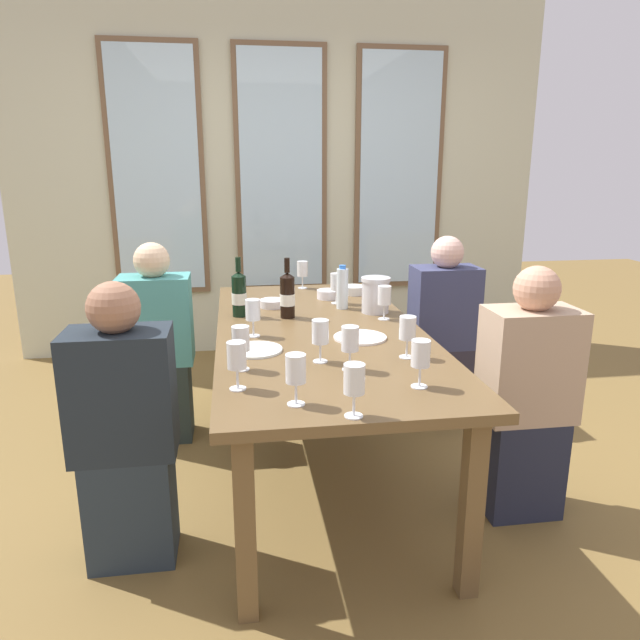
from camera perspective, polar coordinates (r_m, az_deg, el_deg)
ground_plane at (r=3.10m, az=-0.04°, el=-14.18°), size 12.00×12.00×0.00m
back_wall_with_windows at (r=4.78m, az=-3.83°, el=14.22°), size 4.18×0.10×2.90m
dining_table at (r=2.84m, az=-0.04°, el=-2.32°), size 0.98×2.13×0.74m
white_plate_0 at (r=2.51m, az=-6.33°, el=-2.90°), size 0.23×0.23×0.01m
white_plate_1 at (r=2.67m, az=3.91°, el=-1.69°), size 0.24×0.24×0.01m
metal_pitcher at (r=3.13m, az=5.41°, el=2.46°), size 0.16×0.16×0.19m
wine_bottle_0 at (r=3.01m, az=-3.19°, el=2.43°), size 0.08×0.08×0.31m
wine_bottle_1 at (r=3.06m, az=-7.86°, el=2.52°), size 0.08×0.08×0.31m
tasting_bowl_0 at (r=3.26m, az=-4.64°, el=1.63°), size 0.14×0.14×0.04m
tasting_bowl_1 at (r=3.45m, az=0.78°, el=2.52°), size 0.13×0.13×0.05m
tasting_bowl_2 at (r=3.58m, az=3.25°, el=2.92°), size 0.14×0.14×0.05m
water_bottle at (r=3.20m, az=2.19°, el=3.11°), size 0.06×0.06×0.24m
wine_glass_0 at (r=2.98m, az=6.29°, el=2.32°), size 0.07×0.07×0.17m
wine_glass_1 at (r=2.06m, az=-8.10°, el=-3.53°), size 0.07×0.07×0.17m
wine_glass_2 at (r=2.09m, az=9.75°, el=-3.44°), size 0.07×0.07×0.17m
wine_glass_3 at (r=2.23m, az=2.94°, el=-1.94°), size 0.07×0.07×0.17m
wine_glass_4 at (r=2.25m, az=-7.71°, el=-1.91°), size 0.07×0.07×0.17m
wine_glass_5 at (r=3.72m, az=-1.72°, el=4.93°), size 0.07×0.07×0.17m
wine_glass_6 at (r=1.83m, az=3.35°, el=-6.01°), size 0.07×0.07×0.17m
wine_glass_7 at (r=2.40m, az=8.50°, el=-0.96°), size 0.07×0.07×0.17m
wine_glass_8 at (r=2.32m, az=0.03°, el=-1.25°), size 0.07×0.07×0.17m
wine_glass_9 at (r=1.91m, az=-2.38°, el=-4.86°), size 0.07×0.07×0.17m
wine_glass_10 at (r=3.31m, az=1.60°, el=3.67°), size 0.07×0.07×0.17m
wine_glass_11 at (r=2.69m, az=-6.54°, el=0.80°), size 0.07×0.07×0.17m
seated_person_0 at (r=2.36m, az=-18.40°, el=-10.46°), size 0.38×0.24×1.11m
seated_person_1 at (r=2.69m, az=19.39°, el=-7.36°), size 0.38×0.24×1.11m
seated_person_2 at (r=3.35m, az=-15.45°, el=-2.69°), size 0.38×0.24×1.11m
seated_person_3 at (r=3.58m, az=11.85°, el=-1.31°), size 0.38×0.24×1.11m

